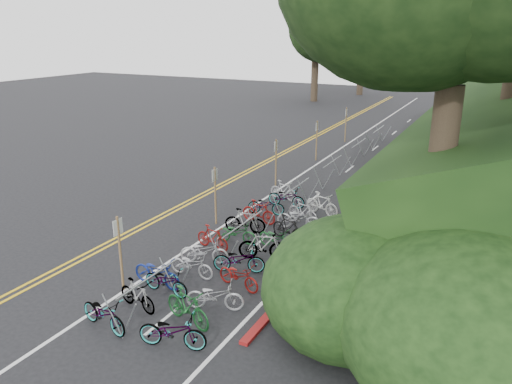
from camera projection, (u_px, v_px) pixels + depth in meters
The scene contains 9 objects.
ground at pixel (126, 269), 17.19m from camera, with size 120.00×120.00×0.00m, color black.
road_markings at pixel (269, 191), 25.46m from camera, with size 7.47×80.00×0.01m.
red_curb at pixel (377, 194), 24.86m from camera, with size 0.25×28.00×0.10m, color maroon.
bike_rack_front at pixel (150, 289), 14.11m from camera, with size 1.17×2.66×1.24m.
bike_racks_rest at pixel (332, 167), 26.62m from camera, with size 1.14×23.00×1.17m.
signpost_near at pixel (120, 248), 15.41m from camera, with size 0.08×0.40×2.48m.
signposts_rest at pixel (298, 148), 28.33m from camera, with size 0.08×18.40×2.50m.
bike_front at pixel (157, 272), 15.94m from camera, with size 1.83×0.64×0.96m, color navy.
bike_valet at pixel (242, 244), 18.06m from camera, with size 3.26×13.96×1.08m.
Camera 1 is at (11.06, -11.75, 7.91)m, focal length 35.00 mm.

